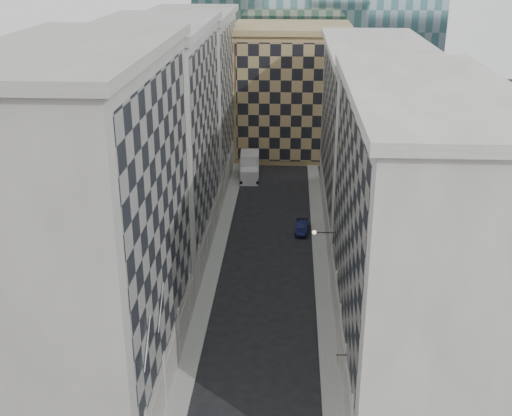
% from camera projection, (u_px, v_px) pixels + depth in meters
% --- Properties ---
extents(sidewalk_west, '(1.50, 100.00, 0.15)m').
position_uv_depth(sidewalk_west, '(215.00, 262.00, 63.38)').
color(sidewalk_west, gray).
rests_on(sidewalk_west, ground).
extents(sidewalk_east, '(1.50, 100.00, 0.15)m').
position_uv_depth(sidewalk_east, '(321.00, 264.00, 62.84)').
color(sidewalk_east, gray).
rests_on(sidewalk_east, ground).
extents(bldg_left_a, '(10.80, 22.80, 23.70)m').
position_uv_depth(bldg_left_a, '(91.00, 230.00, 41.68)').
color(bldg_left_a, gray).
rests_on(bldg_left_a, ground).
extents(bldg_left_b, '(10.80, 22.80, 22.70)m').
position_uv_depth(bldg_left_b, '(158.00, 143.00, 62.23)').
color(bldg_left_b, '#9A988F').
rests_on(bldg_left_b, ground).
extents(bldg_left_c, '(10.80, 22.80, 21.70)m').
position_uv_depth(bldg_left_c, '(192.00, 99.00, 82.78)').
color(bldg_left_c, gray).
rests_on(bldg_left_c, ground).
extents(bldg_right_a, '(10.80, 26.80, 20.70)m').
position_uv_depth(bldg_right_a, '(416.00, 233.00, 44.83)').
color(bldg_right_a, '#AFA9A0').
rests_on(bldg_right_a, ground).
extents(bldg_right_b, '(10.80, 28.80, 19.70)m').
position_uv_depth(bldg_right_b, '(372.00, 136.00, 69.99)').
color(bldg_right_b, '#AFA9A0').
rests_on(bldg_right_b, ground).
extents(tan_block, '(16.80, 14.80, 18.80)m').
position_uv_depth(tan_block, '(291.00, 90.00, 94.57)').
color(tan_block, '#9E8653').
rests_on(tan_block, ground).
extents(flagpoles_left, '(0.10, 6.33, 2.33)m').
position_uv_depth(flagpoles_left, '(154.00, 324.00, 38.23)').
color(flagpoles_left, gray).
rests_on(flagpoles_left, ground).
extents(bracket_lamp, '(1.98, 0.36, 0.36)m').
position_uv_depth(bracket_lamp, '(316.00, 232.00, 55.04)').
color(bracket_lamp, black).
rests_on(bracket_lamp, ground).
extents(box_truck, '(2.73, 6.16, 3.32)m').
position_uv_depth(box_truck, '(250.00, 168.00, 86.32)').
color(box_truck, silver).
rests_on(box_truck, ground).
extents(dark_car, '(1.57, 3.86, 1.25)m').
position_uv_depth(dark_car, '(302.00, 227.00, 70.01)').
color(dark_car, '#0F1238').
rests_on(dark_car, ground).
extents(shop_sign, '(0.73, 0.64, 0.72)m').
position_uv_depth(shop_sign, '(338.00, 359.00, 42.00)').
color(shop_sign, black).
rests_on(shop_sign, ground).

